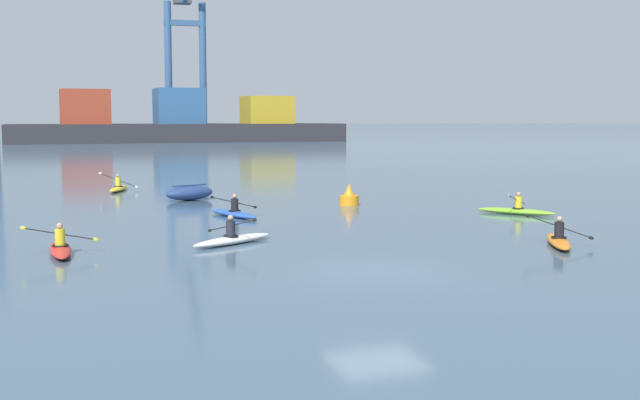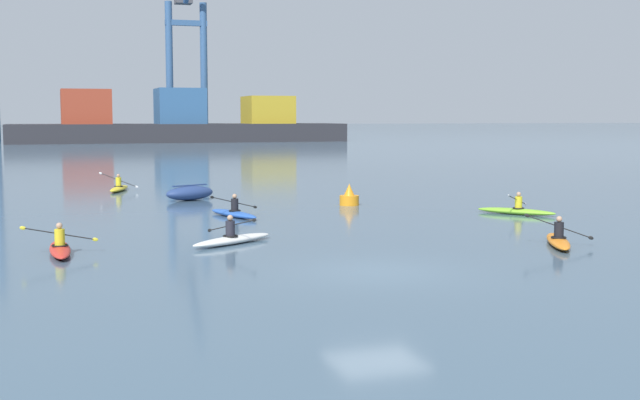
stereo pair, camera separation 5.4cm
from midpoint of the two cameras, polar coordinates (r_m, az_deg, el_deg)
name	(u,v)px [view 2 (the right image)]	position (r m, az deg, el deg)	size (l,w,h in m)	color
ground_plane	(377,271)	(22.26, 3.97, -4.89)	(800.00, 800.00, 0.00)	#425B70
container_barge	(178,124)	(134.70, -9.66, 5.15)	(52.41, 11.66, 8.46)	#28282D
gantry_crane_west_mid	(187,45)	(143.08, -9.11, 10.43)	(7.00, 15.46, 32.85)	#335684
capsized_dinghy	(190,193)	(41.24, -8.88, 0.47)	(2.82, 2.05, 0.76)	navy
channel_buoy	(349,197)	(38.49, 2.06, 0.18)	(0.90, 0.90, 1.00)	orange
kayak_orange	(558,240)	(27.63, 16.06, -2.65)	(2.06, 3.31, 1.03)	orange
kayak_blue	(234,213)	(34.19, -5.89, -0.87)	(2.13, 3.41, 0.95)	#2856B2
kayak_red	(60,248)	(26.13, -17.34, -3.17)	(2.25, 3.41, 0.95)	red
kayak_white	(232,239)	(27.00, -5.97, -2.65)	(3.18, 2.34, 0.95)	silver
kayak_yellow	(119,188)	(47.08, -13.58, 0.81)	(2.08, 3.42, 1.07)	yellow
kayak_lime	(516,210)	(35.84, 13.35, -0.69)	(2.58, 3.04, 0.95)	#7ABC2D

